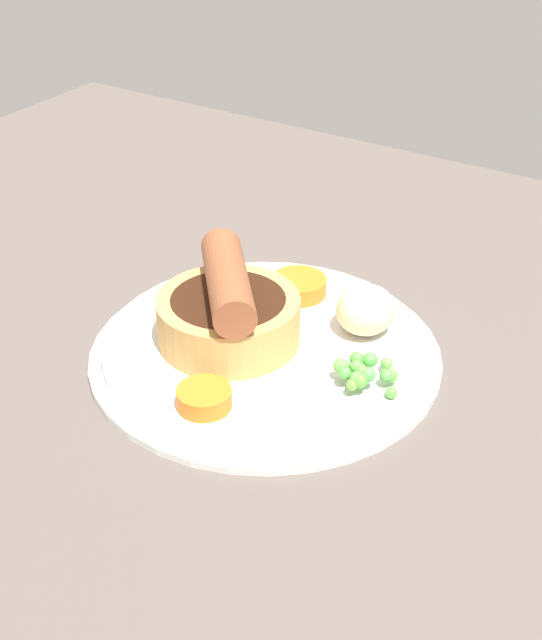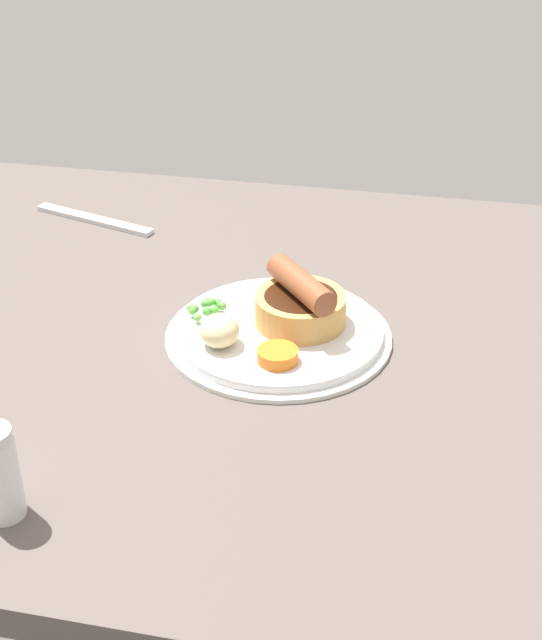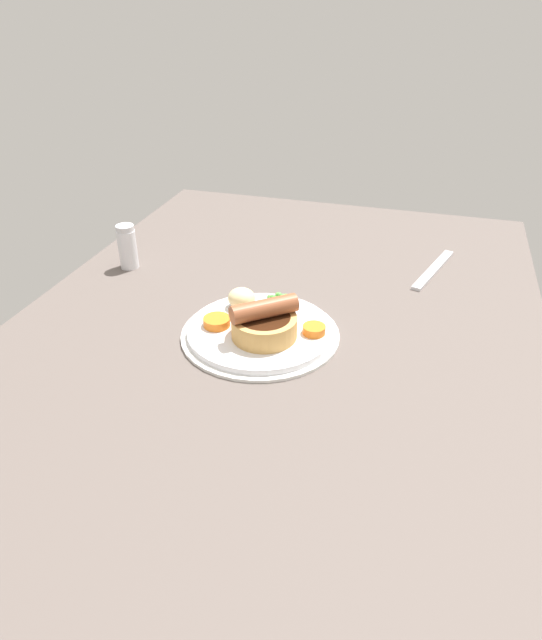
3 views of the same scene
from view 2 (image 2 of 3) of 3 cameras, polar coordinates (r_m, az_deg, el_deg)
The scene contains 8 objects.
dining_table at distance 94.79cm, azimuth -2.33°, elevation -1.23°, with size 110.00×80.00×3.00cm, color #564C47.
dinner_plate at distance 91.71cm, azimuth 0.48°, elevation -0.87°, with size 23.37×23.37×1.40cm.
sausage_pudding at distance 90.70cm, azimuth 1.88°, elevation 0.96°, with size 9.37×9.37×5.87cm.
pea_pile at distance 93.20cm, azimuth -4.00°, elevation 0.90°, with size 4.35×4.16×1.80cm.
potato_chunk_0 at distance 87.56cm, azimuth -3.08°, elevation -0.71°, with size 3.92×4.25×3.22cm, color beige.
carrot_slice_0 at distance 85.49cm, azimuth 0.43°, elevation -2.28°, with size 3.98×3.98×1.27cm, color orange.
carrot_slice_2 at distance 97.83cm, azimuth 0.98°, elevation 2.25°, with size 3.32×3.32×1.20cm, color orange.
fork at distance 119.95cm, azimuth -11.25°, elevation 6.33°, with size 18.00×1.60×0.60cm, color silver.
Camera 2 is at (-20.39, 77.92, 51.47)cm, focal length 50.00 mm.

